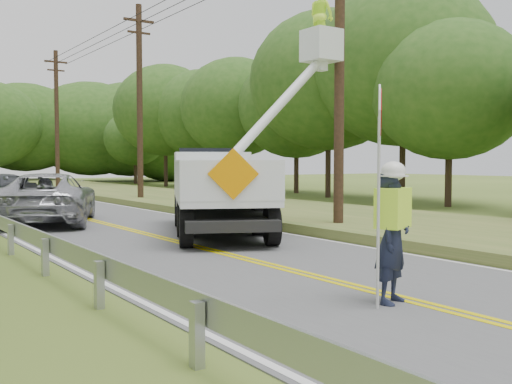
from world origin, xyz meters
TOP-DOWN VIEW (x-y plane):
  - road at (0.00, 14.00)m, footprint 7.20×96.00m
  - utility_poles at (5.00, 17.02)m, footprint 1.60×43.30m
  - tall_grass_verge at (7.10, 14.00)m, footprint 7.00×96.00m
  - treeline_right at (15.91, 24.32)m, footprint 11.65×54.37m
  - flagger at (-0.37, 1.80)m, footprint 1.15×0.77m
  - bucket_truck at (2.41, 11.45)m, footprint 5.53×7.68m
  - suv_silver at (-1.57, 16.46)m, footprint 4.98×6.81m

SIDE VIEW (x-z plane):
  - road at x=0.00m, z-range 0.00..0.02m
  - tall_grass_verge at x=7.10m, z-range 0.00..0.30m
  - suv_silver at x=-1.57m, z-range 0.02..1.74m
  - flagger at x=-0.37m, z-range -0.45..2.78m
  - bucket_truck at x=2.41m, z-range -1.96..5.17m
  - utility_poles at x=5.00m, z-range 0.27..10.27m
  - treeline_right at x=15.91m, z-range 0.46..11.93m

